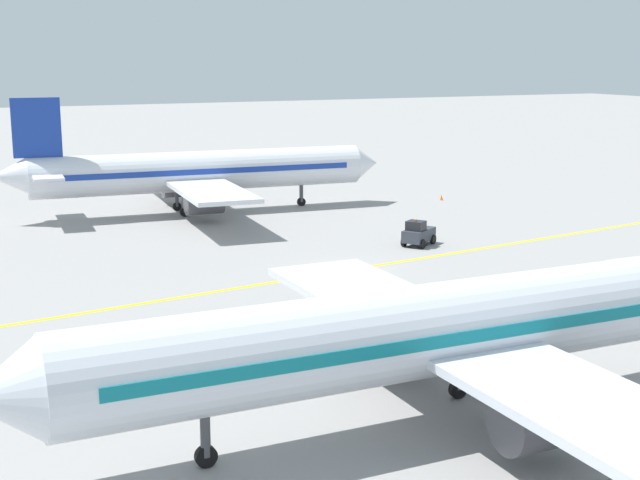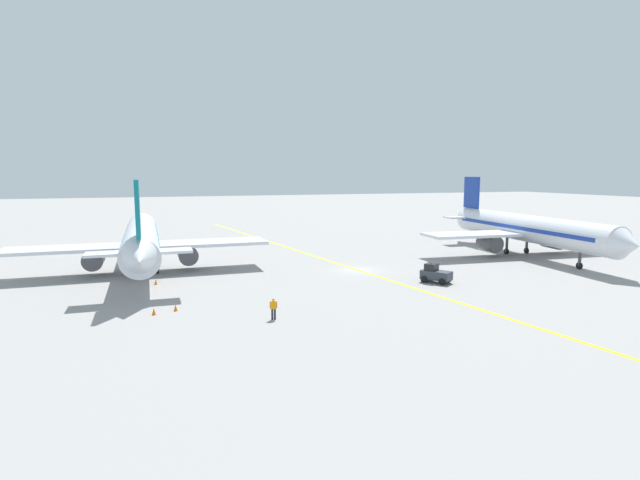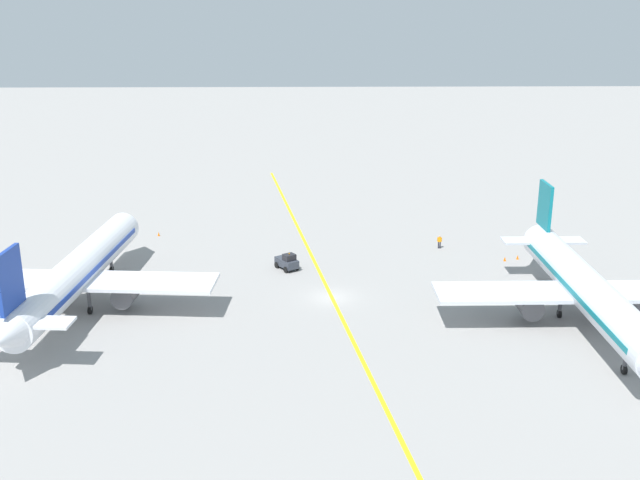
# 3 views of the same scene
# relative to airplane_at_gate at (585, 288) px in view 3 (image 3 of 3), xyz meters

# --- Properties ---
(ground_plane) EXTENTS (400.00, 400.00, 0.00)m
(ground_plane) POSITION_rel_airplane_at_gate_xyz_m (23.61, -7.24, -3.71)
(ground_plane) COLOR gray
(apron_yellow_centreline) EXTENTS (17.99, 118.76, 0.01)m
(apron_yellow_centreline) POSITION_rel_airplane_at_gate_xyz_m (23.61, -7.24, -3.71)
(apron_yellow_centreline) COLOR yellow
(apron_yellow_centreline) RESTS_ON ground
(airplane_at_gate) EXTENTS (28.00, 35.40, 10.60)m
(airplane_at_gate) POSITION_rel_airplane_at_gate_xyz_m (0.00, 0.00, 0.00)
(airplane_at_gate) COLOR silver
(airplane_at_gate) RESTS_ON ground
(airplane_adjacent_stand) EXTENTS (28.31, 35.54, 10.60)m
(airplane_adjacent_stand) POSITION_rel_airplane_at_gate_xyz_m (49.12, -5.11, 0.00)
(airplane_adjacent_stand) COLOR silver
(airplane_adjacent_stand) RESTS_ON ground
(baggage_tug_dark) EXTENTS (2.93, 3.33, 2.11)m
(baggage_tug_dark) POSITION_rel_airplane_at_gate_xyz_m (28.44, -15.92, -2.81)
(baggage_tug_dark) COLOR #333842
(baggage_tug_dark) RESTS_ON ground
(ground_crew_worker) EXTENTS (0.57, 0.29, 1.68)m
(ground_crew_worker) POSITION_rel_airplane_at_gate_xyz_m (9.61, -23.21, -2.80)
(ground_crew_worker) COLOR #23232D
(ground_crew_worker) RESTS_ON ground
(traffic_cone_near_nose) EXTENTS (0.32, 0.32, 0.55)m
(traffic_cone_near_nose) POSITION_rel_airplane_at_gate_xyz_m (0.94, -18.87, -3.43)
(traffic_cone_near_nose) COLOR orange
(traffic_cone_near_nose) RESTS_ON ground
(traffic_cone_mid_apron) EXTENTS (0.32, 0.32, 0.55)m
(traffic_cone_mid_apron) POSITION_rel_airplane_at_gate_xyz_m (45.64, -29.07, -3.43)
(traffic_cone_mid_apron) COLOR orange
(traffic_cone_mid_apron) RESTS_ON ground
(traffic_cone_by_wingtip) EXTENTS (0.32, 0.32, 0.55)m
(traffic_cone_by_wingtip) POSITION_rel_airplane_at_gate_xyz_m (1.30, -7.47, -3.43)
(traffic_cone_by_wingtip) COLOR orange
(traffic_cone_by_wingtip) RESTS_ON ground
(traffic_cone_far_edge) EXTENTS (0.32, 0.32, 0.55)m
(traffic_cone_far_edge) POSITION_rel_airplane_at_gate_xyz_m (2.64, -18.25, -3.43)
(traffic_cone_far_edge) COLOR orange
(traffic_cone_far_edge) RESTS_ON ground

